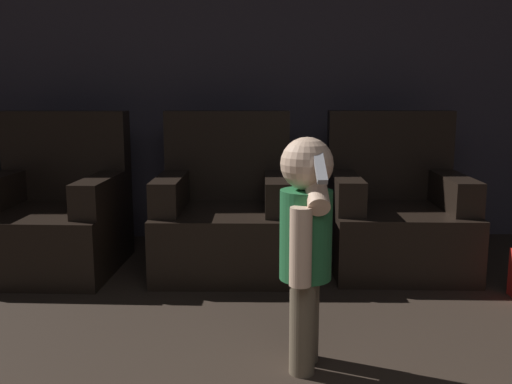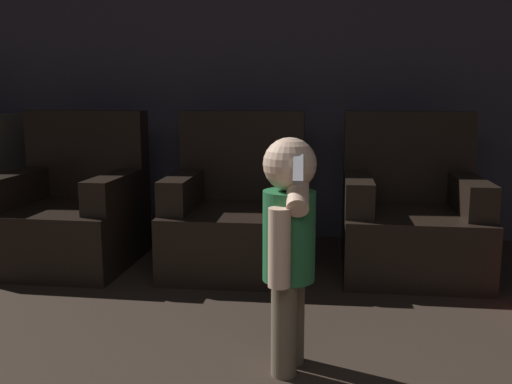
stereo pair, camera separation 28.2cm
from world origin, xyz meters
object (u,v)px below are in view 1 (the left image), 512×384
(person_toddler, at_px, (306,235))
(armchair_middle, at_px, (225,216))
(armchair_right, at_px, (395,215))
(armchair_left, at_px, (54,217))

(person_toddler, bearing_deg, armchair_middle, -150.84)
(armchair_right, height_order, person_toddler, armchair_right)
(person_toddler, bearing_deg, armchair_left, -119.16)
(armchair_left, height_order, armchair_right, same)
(armchair_middle, bearing_deg, armchair_right, 1.94)
(armchair_left, xyz_separation_m, armchair_middle, (1.07, 0.00, 0.00))
(armchair_left, distance_m, armchair_middle, 1.07)
(armchair_middle, bearing_deg, armchair_left, -178.05)
(armchair_left, xyz_separation_m, person_toddler, (1.42, -1.37, 0.22))
(armchair_right, bearing_deg, armchair_left, -176.97)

